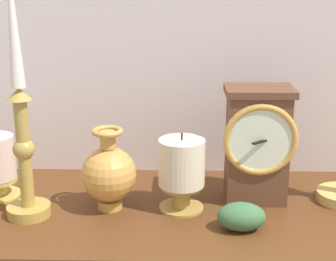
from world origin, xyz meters
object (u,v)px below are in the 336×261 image
object	(u,v)px
mantel_clock	(257,144)
pillar_candle_front	(182,169)
candlestick_tall_center	(22,125)
brass_vase_bulbous	(109,173)

from	to	relation	value
mantel_clock	pillar_candle_front	distance (cm)	14.21
mantel_clock	candlestick_tall_center	bearing A→B (deg)	-169.54
brass_vase_bulbous	pillar_candle_front	xyz separation A→B (cm)	(12.43, 0.15, 0.78)
mantel_clock	candlestick_tall_center	size ratio (longest dim) A/B	0.47
mantel_clock	pillar_candle_front	bearing A→B (deg)	-163.51
candlestick_tall_center	pillar_candle_front	distance (cm)	27.37
pillar_candle_front	candlestick_tall_center	bearing A→B (deg)	-172.75
mantel_clock	candlestick_tall_center	distance (cm)	39.98
brass_vase_bulbous	pillar_candle_front	size ratio (longest dim) A/B	1.05
mantel_clock	pillar_candle_front	world-z (taller)	mantel_clock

